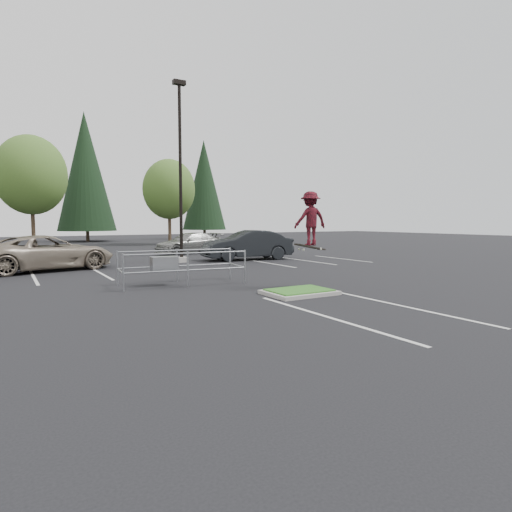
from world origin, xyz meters
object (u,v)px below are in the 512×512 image
light_pole (181,182)px  conif_c (204,185)px  decid_c (169,191)px  cart_corral (168,264)px  conif_b (86,172)px  car_far_silver (190,243)px  skateboarder (310,219)px  car_l_tan (46,253)px  decid_b (31,178)px  car_r_charc (248,245)px

light_pole → conif_c: bearing=63.9°
decid_c → cart_corral: size_ratio=1.80×
light_pole → cart_corral: (-3.51, -7.95, -3.75)m
conif_c → cart_corral: 39.78m
conif_b → car_far_silver: conif_b is taller
decid_c → conif_c: bearing=50.4°
conif_b → cart_corral: bearing=-94.7°
light_pole → conif_b: 28.69m
conif_c → skateboarder: size_ratio=5.93×
light_pole → car_l_tan: size_ratio=1.67×
decid_c → light_pole: bearing=-107.1°
decid_b → skateboarder: (7.21, -29.53, -3.59)m
car_l_tan → car_far_silver: size_ratio=1.18×
car_r_charc → cart_corral: bearing=-38.5°
light_pole → conif_c: conif_c is taller
conif_c → cart_corral: (-17.01, -35.45, -6.04)m
cart_corral → car_r_charc: (7.56, 7.45, 0.09)m
conif_b → car_far_silver: bearing=-81.5°
conif_c → car_l_tan: (-20.50, -28.00, -6.00)m
car_l_tan → car_far_silver: (9.88, 6.50, -0.10)m
car_r_charc → car_far_silver: (-1.17, 6.50, -0.15)m
decid_b → car_l_tan: 19.74m
skateboarder → conif_b: bearing=-82.7°
light_pole → skateboarder: bearing=-86.4°
decid_b → conif_c: (20.01, 8.97, 0.80)m
decid_b → decid_c: bearing=-3.3°
decid_c → car_r_charc: size_ratio=1.54×
car_far_silver → car_r_charc: bearing=-1.7°
conif_c → car_far_silver: conif_c is taller
conif_b → car_l_tan: size_ratio=2.38×
light_pole → decid_b: 19.70m
light_pole → cart_corral: 9.46m
light_pole → car_l_tan: 7.94m
conif_c → cart_corral: bearing=-115.6°
light_pole → conif_c: size_ratio=0.81×
conif_c → cart_corral: conif_c is taller
conif_b → car_far_silver: size_ratio=2.82×
cart_corral → car_l_tan: bearing=121.0°
conif_c → skateboarder: (-12.80, -38.50, -4.40)m
conif_b → cart_corral: conif_b is taller
car_l_tan → car_r_charc: bearing=-104.0°
skateboarder → car_far_silver: bearing=-91.7°
decid_c → car_r_charc: bearing=-94.5°
cart_corral → car_far_silver: 15.34m
decid_c → conif_b: size_ratio=0.58×
conif_b → car_far_silver: (3.38, -22.50, -7.10)m
cart_corral → skateboarder: 5.45m
cart_corral → conif_c: bearing=70.3°
cart_corral → skateboarder: skateboarder is taller
light_pole → skateboarder: light_pole is taller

